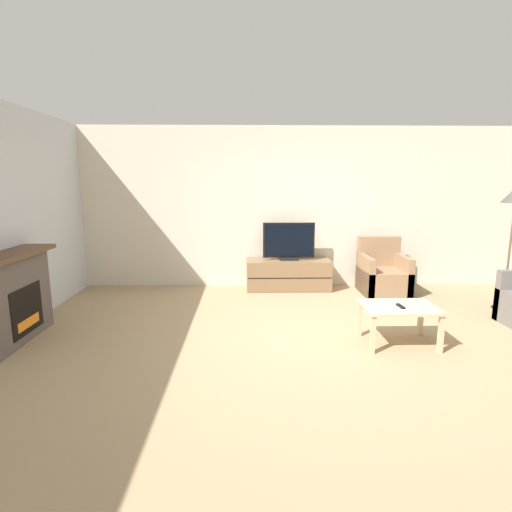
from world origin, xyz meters
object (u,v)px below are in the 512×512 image
fireplace (12,297)px  tv_stand (288,275)px  coffee_table (399,312)px  remote (401,306)px  tv (289,243)px  armchair (383,275)px

fireplace → tv_stand: 3.97m
coffee_table → remote: (-0.01, -0.04, 0.08)m
tv_stand → tv: size_ratio=1.63×
armchair → coffee_table: 2.14m
tv_stand → fireplace: bearing=-146.8°
tv_stand → coffee_table: (0.98, -2.34, 0.12)m
tv → tv_stand: bearing=90.0°
tv_stand → tv: 0.54m
fireplace → tv: 3.97m
fireplace → coffee_table: (4.30, -0.17, -0.15)m
tv_stand → remote: 2.58m
fireplace → coffee_table: size_ratio=1.56×
coffee_table → remote: remote is taller
armchair → coffee_table: bearing=-104.2°
remote → tv: bearing=107.6°
coffee_table → tv_stand: bearing=112.7°
tv → coffee_table: 2.57m
tv_stand → remote: bearing=-67.7°
remote → armchair: bearing=71.3°
tv_stand → armchair: (1.51, -0.26, 0.04)m
tv_stand → coffee_table: bearing=-67.3°
fireplace → armchair: bearing=21.5°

